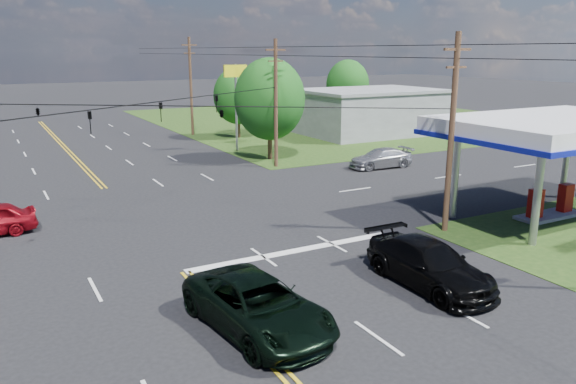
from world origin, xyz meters
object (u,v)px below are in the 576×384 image
retail_ne (370,113)px  pickup_dkgreen (258,305)px  tree_right_a (270,99)px  pole_se (452,132)px  suv_black (429,264)px  tree_far_r (348,85)px  pole_right_far (191,85)px  tree_right_b (238,96)px  pole_ne (276,102)px  gas_canopy (559,130)px

retail_ne → pickup_dkgreen: (-29.50, -33.70, -1.37)m
tree_right_a → pole_se: bearing=-92.7°
retail_ne → suv_black: 40.39m
tree_far_r → pickup_dkgreen: tree_far_r is taller
tree_far_r → pole_right_far: bearing=-174.6°
tree_right_a → pole_right_far: bearing=93.6°
tree_right_b → tree_right_a: bearing=-101.8°
tree_right_a → pickup_dkgreen: tree_right_a is taller
pole_ne → pickup_dkgreen: pole_ne is taller
retail_ne → pole_se: size_ratio=1.47×
tree_right_a → tree_right_b: size_ratio=1.15×
gas_canopy → suv_black: gas_canopy is taller
retail_ne → suv_black: retail_ne is taller
gas_canopy → pickup_dkgreen: size_ratio=2.04×
pole_right_far → tree_far_r: pole_right_far is taller
gas_canopy → tree_right_b: tree_right_b is taller
pole_ne → pole_right_far: size_ratio=0.95×
pole_right_far → suv_black: 42.20m
retail_ne → pickup_dkgreen: size_ratio=2.34×
pole_ne → pole_right_far: (0.00, 19.00, 0.25)m
pole_ne → tree_far_r: pole_ne is taller
retail_ne → suv_black: bearing=-123.6°
retail_ne → pole_right_far: (-17.00, 8.00, 2.97)m
tree_right_a → tree_far_r: bearing=42.0°
pole_se → pole_ne: (0.00, 18.00, 0.00)m
pole_se → pole_ne: same height
pole_ne → suv_black: 23.61m
retail_ne → pole_right_far: 19.02m
retail_ne → pole_ne: (-17.00, -11.00, 2.72)m
pole_right_far → suv_black: size_ratio=1.74×
tree_right_a → tree_right_b: 12.27m
suv_black → pickup_dkgreen: bearing=-178.9°
retail_ne → gas_canopy: gas_canopy is taller
pole_right_far → tree_far_r: (21.00, 2.00, -0.62)m
gas_canopy → tree_far_r: tree_far_r is taller
pole_right_far → pickup_dkgreen: (-12.50, -41.70, -4.34)m
tree_right_a → tree_right_b: bearing=78.2°
gas_canopy → pole_se: 6.58m
gas_canopy → retail_ne: bearing=70.7°
pole_se → tree_far_r: (21.00, 39.00, -0.37)m
tree_far_r → pickup_dkgreen: size_ratio=1.28×
pole_ne → suv_black: size_ratio=1.65×
pickup_dkgreen → pole_ne: bearing=54.1°
tree_far_r → suv_black: bearing=-121.1°
pole_right_far → pickup_dkgreen: bearing=-106.7°
pole_se → pickup_dkgreen: bearing=-159.4°
tree_right_a → tree_far_r: size_ratio=1.07×
tree_far_r → pickup_dkgreen: 55.19m
retail_ne → gas_canopy: (-10.50, -30.00, 2.51)m
pole_se → pole_ne: 18.00m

